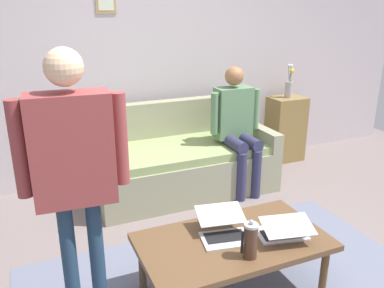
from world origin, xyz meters
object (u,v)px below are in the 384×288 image
french_press (250,240)px  couch (181,161)px  side_shelf (285,129)px  laptop_center (283,231)px  person_seated (237,122)px  flower_vase (289,86)px  person_standing (74,163)px  laptop_left (224,230)px  coffee_table (233,244)px

french_press → couch: bearing=-99.2°
side_shelf → couch: bearing=10.5°
couch → laptop_center: couch is taller
laptop_center → person_seated: 1.65m
person_seated → flower_vase: bearing=-153.1°
french_press → side_shelf: side_shelf is taller
side_shelf → person_standing: size_ratio=0.48×
laptop_left → side_shelf: size_ratio=0.51×
laptop_center → french_press: (0.32, 0.11, 0.07)m
laptop_left → person_seated: (-0.86, -1.38, 0.27)m
flower_vase → side_shelf: bearing=-53.3°
coffee_table → laptop_center: bearing=161.8°
side_shelf → person_seated: person_seated is taller
laptop_left → person_seated: person_seated is taller
laptop_left → person_standing: 1.09m
coffee_table → side_shelf: side_shelf is taller
person_seated → side_shelf: bearing=-152.9°
side_shelf → person_seated: bearing=27.1°
flower_vase → person_standing: 3.34m
laptop_center → flower_vase: bearing=-126.1°
coffee_table → french_press: bearing=89.6°
coffee_table → flower_vase: size_ratio=3.06×
coffee_table → flower_vase: 2.72m
side_shelf → laptop_center: bearing=53.9°
couch → side_shelf: 1.54m
couch → laptop_left: 1.65m
couch → flower_vase: (-1.51, -0.28, 0.63)m
coffee_table → french_press: 0.26m
french_press → flower_vase: 2.85m
couch → person_seated: size_ratio=1.43×
side_shelf → person_standing: person_standing is taller
couch → laptop_left: bearing=78.0°
couch → flower_vase: bearing=-169.6°
couch → laptop_center: (-0.01, 1.77, 0.15)m
laptop_left → laptop_center: size_ratio=1.06×
person_standing → laptop_center: bearing=172.2°
laptop_left → couch: bearing=-102.0°
laptop_left → person_standing: (0.90, -0.01, 0.61)m
couch → laptop_left: (0.34, 1.61, 0.15)m
person_seated → french_press: bearing=63.5°
person_standing → person_seated: person_standing is taller
couch → laptop_center: size_ratio=4.83×
coffee_table → person_standing: 1.17m
coffee_table → laptop_left: (0.04, -0.06, 0.08)m
couch → coffee_table: bearing=79.7°
laptop_left → person_seated: size_ratio=0.31×
laptop_center → side_shelf: 2.54m
coffee_table → person_seated: person_seated is taller
laptop_left → side_shelf: bearing=-134.4°
laptop_left → person_seated: 1.65m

